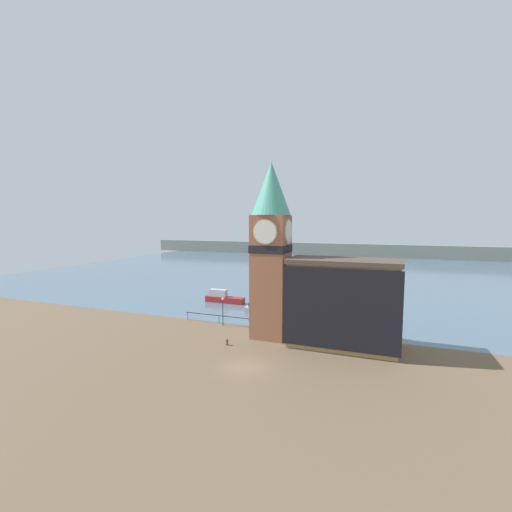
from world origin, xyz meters
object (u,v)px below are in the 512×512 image
(pier_building, at_px, (343,303))
(mooring_bollard_near, at_px, (227,342))
(boat_near, at_px, (262,309))
(mooring_bollard_far, at_px, (252,329))
(boat_far, at_px, (223,298))
(clock_tower, at_px, (271,246))
(lamp_post, at_px, (223,306))

(pier_building, xyz_separation_m, mooring_bollard_near, (-11.93, -4.14, -4.44))
(pier_building, distance_m, boat_near, 16.79)
(mooring_bollard_near, bearing_deg, boat_near, 93.86)
(pier_building, bearing_deg, mooring_bollard_far, 174.75)
(mooring_bollard_near, bearing_deg, mooring_bollard_far, 79.65)
(boat_near, bearing_deg, mooring_bollard_far, -81.71)
(pier_building, xyz_separation_m, boat_far, (-21.27, 13.97, -4.05))
(pier_building, height_order, boat_far, pier_building)
(clock_tower, xyz_separation_m, mooring_bollard_near, (-3.60, -4.55, -10.46))
(boat_near, height_order, mooring_bollard_far, boat_near)
(mooring_bollard_far, bearing_deg, boat_near, 102.00)
(mooring_bollard_near, bearing_deg, boat_far, 117.28)
(mooring_bollard_near, xyz_separation_m, mooring_bollard_far, (0.94, 5.15, 0.04))
(mooring_bollard_far, bearing_deg, clock_tower, -12.85)
(boat_far, xyz_separation_m, mooring_bollard_far, (10.28, -12.96, -0.35))
(mooring_bollard_near, relative_size, lamp_post, 0.19)
(clock_tower, bearing_deg, lamp_post, 166.48)
(clock_tower, distance_m, mooring_bollard_far, 10.77)
(clock_tower, distance_m, lamp_post, 11.03)
(clock_tower, xyz_separation_m, boat_far, (-12.94, 13.56, -10.07))
(boat_far, relative_size, mooring_bollard_near, 9.40)
(boat_near, bearing_deg, mooring_bollard_near, -89.85)
(boat_far, bearing_deg, lamp_post, -63.13)
(boat_far, relative_size, lamp_post, 1.82)
(lamp_post, bearing_deg, boat_near, 71.37)
(boat_far, distance_m, lamp_post, 13.30)
(pier_building, bearing_deg, boat_near, 142.46)
(mooring_bollard_far, height_order, lamp_post, lamp_post)
(pier_building, relative_size, lamp_post, 3.16)
(pier_building, height_order, mooring_bollard_far, pier_building)
(lamp_post, bearing_deg, mooring_bollard_far, -13.92)
(mooring_bollard_far, bearing_deg, boat_far, 128.43)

